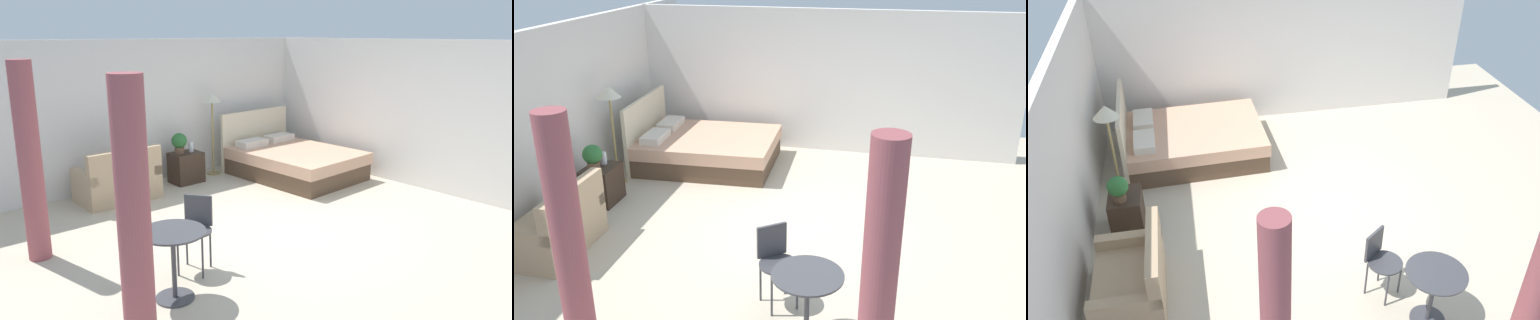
{
  "view_description": "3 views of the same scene",
  "coord_description": "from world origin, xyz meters",
  "views": [
    {
      "loc": [
        -4.58,
        -4.58,
        2.64
      ],
      "look_at": [
        -0.24,
        0.41,
        0.95
      ],
      "focal_mm": 35.09,
      "sensor_mm": 36.0,
      "label": 1
    },
    {
      "loc": [
        -6.35,
        -1.15,
        3.49
      ],
      "look_at": [
        -0.38,
        0.19,
        1.1
      ],
      "focal_mm": 38.12,
      "sensor_mm": 36.0,
      "label": 2
    },
    {
      "loc": [
        -5.92,
        1.88,
        4.83
      ],
      "look_at": [
        -0.3,
        0.73,
        1.15
      ],
      "focal_mm": 37.45,
      "sensor_mm": 36.0,
      "label": 3
    }
  ],
  "objects": [
    {
      "name": "couch",
      "position": [
        -1.19,
        2.69,
        0.29
      ],
      "size": [
        1.21,
        0.8,
        0.88
      ],
      "color": "tan",
      "rests_on": "ground"
    },
    {
      "name": "cafe_chair_near_window",
      "position": [
        -1.63,
        -0.14,
        0.54
      ],
      "size": [
        0.57,
        0.57,
        0.85
      ],
      "color": "#3F3F44",
      "rests_on": "ground"
    },
    {
      "name": "wall_right",
      "position": [
        3.15,
        0.0,
        1.27
      ],
      "size": [
        0.12,
        6.76,
        2.54
      ],
      "primitive_type": "cube",
      "color": "silver",
      "rests_on": "ground"
    },
    {
      "name": "balcony_table",
      "position": [
        -2.18,
        -0.56,
        0.52
      ],
      "size": [
        0.67,
        0.67,
        0.74
      ],
      "color": "#3F3F44",
      "rests_on": "ground"
    },
    {
      "name": "wall_back",
      "position": [
        0.0,
        3.38,
        1.27
      ],
      "size": [
        9.29,
        0.12,
        2.54
      ],
      "primitive_type": "cube",
      "color": "silver",
      "rests_on": "ground"
    },
    {
      "name": "curtain_right",
      "position": [
        -2.9,
        1.33,
        1.18
      ],
      "size": [
        0.26,
        0.26,
        2.36
      ],
      "color": "#994C51",
      "rests_on": "ground"
    },
    {
      "name": "potted_plant",
      "position": [
        0.09,
        2.87,
        0.75
      ],
      "size": [
        0.28,
        0.28,
        0.37
      ],
      "color": "brown",
      "rests_on": "nightstand"
    },
    {
      "name": "bed",
      "position": [
        1.94,
        1.86,
        0.28
      ],
      "size": [
        1.81,
        2.33,
        1.14
      ],
      "color": "brown",
      "rests_on": "ground"
    },
    {
      "name": "vase",
      "position": [
        0.31,
        2.83,
        0.64
      ],
      "size": [
        0.09,
        0.09,
        0.18
      ],
      "color": "silver",
      "rests_on": "nightstand"
    },
    {
      "name": "nightstand",
      "position": [
        0.19,
        2.83,
        0.27
      ],
      "size": [
        0.54,
        0.43,
        0.55
      ],
      "color": "#38281E",
      "rests_on": "ground"
    },
    {
      "name": "ground_plane",
      "position": [
        0.0,
        0.0,
        -0.01
      ],
      "size": [
        9.29,
        9.76,
        0.02
      ],
      "primitive_type": "cube",
      "color": "beige"
    },
    {
      "name": "curtain_left",
      "position": [
        -2.9,
        -1.18,
        1.18
      ],
      "size": [
        0.27,
        0.27,
        2.36
      ],
      "color": "#994C51",
      "rests_on": "ground"
    },
    {
      "name": "floor_lamp",
      "position": [
        0.89,
        2.96,
        1.34
      ],
      "size": [
        0.35,
        0.35,
        1.57
      ],
      "color": "#99844C",
      "rests_on": "ground"
    }
  ]
}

